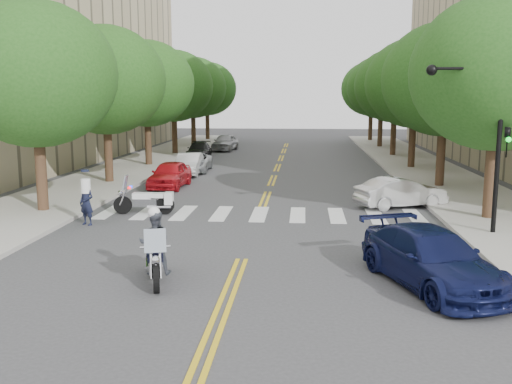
# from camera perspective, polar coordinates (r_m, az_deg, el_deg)

# --- Properties ---
(ground) EXTENTS (140.00, 140.00, 0.00)m
(ground) POSITION_cam_1_polar(r_m,az_deg,el_deg) (16.74, -1.42, -6.75)
(ground) COLOR #38383A
(ground) RESTS_ON ground
(sidewalk_left) EXTENTS (5.00, 60.00, 0.15)m
(sidewalk_left) POSITION_cam_1_polar(r_m,az_deg,el_deg) (39.88, -11.62, 2.65)
(sidewalk_left) COLOR #9E9991
(sidewalk_left) RESTS_ON ground
(sidewalk_right) EXTENTS (5.00, 60.00, 0.15)m
(sidewalk_right) POSITION_cam_1_polar(r_m,az_deg,el_deg) (39.03, 16.24, 2.32)
(sidewalk_right) COLOR #9E9991
(sidewalk_right) RESTS_ON ground
(tree_l_0) EXTENTS (6.40, 6.40, 8.45)m
(tree_l_0) POSITION_cam_1_polar(r_m,az_deg,el_deg) (24.40, -21.23, 10.91)
(tree_l_0) COLOR #382316
(tree_l_0) RESTS_ON ground
(tree_l_1) EXTENTS (6.40, 6.40, 8.45)m
(tree_l_1) POSITION_cam_1_polar(r_m,az_deg,el_deg) (31.80, -14.84, 10.74)
(tree_l_1) COLOR #382316
(tree_l_1) RESTS_ON ground
(tree_l_2) EXTENTS (6.40, 6.40, 8.45)m
(tree_l_2) POSITION_cam_1_polar(r_m,az_deg,el_deg) (39.43, -10.90, 10.58)
(tree_l_2) COLOR #382316
(tree_l_2) RESTS_ON ground
(tree_l_3) EXTENTS (6.40, 6.40, 8.45)m
(tree_l_3) POSITION_cam_1_polar(r_m,az_deg,el_deg) (47.19, -8.25, 10.44)
(tree_l_3) COLOR #382316
(tree_l_3) RESTS_ON ground
(tree_l_4) EXTENTS (6.40, 6.40, 8.45)m
(tree_l_4) POSITION_cam_1_polar(r_m,az_deg,el_deg) (55.01, -6.35, 10.33)
(tree_l_4) COLOR #382316
(tree_l_4) RESTS_ON ground
(tree_l_5) EXTENTS (6.40, 6.40, 8.45)m
(tree_l_5) POSITION_cam_1_polar(r_m,az_deg,el_deg) (62.88, -4.92, 10.24)
(tree_l_5) COLOR #382316
(tree_l_5) RESTS_ON ground
(tree_r_0) EXTENTS (6.40, 6.40, 8.45)m
(tree_r_0) POSITION_cam_1_polar(r_m,az_deg,el_deg) (23.10, 23.00, 10.91)
(tree_r_0) COLOR #382316
(tree_r_0) RESTS_ON ground
(tree_r_1) EXTENTS (6.40, 6.40, 8.45)m
(tree_r_1) POSITION_cam_1_polar(r_m,az_deg,el_deg) (30.81, 18.36, 10.63)
(tree_r_1) COLOR #382316
(tree_r_1) RESTS_ON ground
(tree_r_2) EXTENTS (6.40, 6.40, 8.45)m
(tree_r_2) POSITION_cam_1_polar(r_m,az_deg,el_deg) (38.64, 15.58, 10.43)
(tree_r_2) COLOR #382316
(tree_r_2) RESTS_ON ground
(tree_r_3) EXTENTS (6.40, 6.40, 8.45)m
(tree_r_3) POSITION_cam_1_polar(r_m,az_deg,el_deg) (46.52, 13.75, 10.29)
(tree_r_3) COLOR #382316
(tree_r_3) RESTS_ON ground
(tree_r_4) EXTENTS (6.40, 6.40, 8.45)m
(tree_r_4) POSITION_cam_1_polar(r_m,az_deg,el_deg) (54.44, 12.45, 10.18)
(tree_r_4) COLOR #382316
(tree_r_4) RESTS_ON ground
(tree_r_5) EXTENTS (6.40, 6.40, 8.45)m
(tree_r_5) POSITION_cam_1_polar(r_m,az_deg,el_deg) (62.39, 11.48, 10.09)
(tree_r_5) COLOR #382316
(tree_r_5) RESTS_ON ground
(traffic_signal_pole) EXTENTS (2.82, 0.42, 6.00)m
(traffic_signal_pole) POSITION_cam_1_polar(r_m,az_deg,el_deg) (20.39, 21.94, 6.11)
(traffic_signal_pole) COLOR black
(traffic_signal_pole) RESTS_ON ground
(motorcycle_police) EXTENTS (1.00, 2.35, 1.95)m
(motorcycle_police) POSITION_cam_1_polar(r_m,az_deg,el_deg) (14.87, -10.07, -5.52)
(motorcycle_police) COLOR black
(motorcycle_police) RESTS_ON ground
(motorcycle_parked) EXTENTS (2.46, 0.65, 1.58)m
(motorcycle_parked) POSITION_cam_1_polar(r_m,az_deg,el_deg) (23.39, -10.63, -0.85)
(motorcycle_parked) COLOR black
(motorcycle_parked) RESTS_ON ground
(officer_standing) EXTENTS (0.71, 0.60, 1.66)m
(officer_standing) POSITION_cam_1_polar(r_m,az_deg,el_deg) (21.88, -16.58, -1.05)
(officer_standing) COLOR black
(officer_standing) RESTS_ON ground
(convertible) EXTENTS (4.13, 2.80, 1.29)m
(convertible) POSITION_cam_1_polar(r_m,az_deg,el_deg) (25.16, 14.29, -0.05)
(convertible) COLOR silver
(convertible) RESTS_ON ground
(sedan_blue) EXTENTS (3.53, 5.26, 1.42)m
(sedan_blue) POSITION_cam_1_polar(r_m,az_deg,el_deg) (14.93, 17.12, -6.37)
(sedan_blue) COLOR #0E143E
(sedan_blue) RESTS_ON ground
(parked_car_a) EXTENTS (1.80, 4.13, 1.39)m
(parked_car_a) POSITION_cam_1_polar(r_m,az_deg,el_deg) (30.07, -8.61, 1.75)
(parked_car_a) COLOR red
(parked_car_a) RESTS_ON ground
(parked_car_b) EXTENTS (1.55, 4.01, 1.30)m
(parked_car_b) POSITION_cam_1_polar(r_m,az_deg,el_deg) (34.92, -6.72, 2.79)
(parked_car_b) COLOR silver
(parked_car_b) RESTS_ON ground
(parked_car_c) EXTENTS (2.13, 4.36, 1.19)m
(parked_car_c) POSITION_cam_1_polar(r_m,az_deg,el_deg) (36.39, -6.24, 2.98)
(parked_car_c) COLOR gray
(parked_car_c) RESTS_ON ground
(parked_car_d) EXTENTS (2.11, 4.42, 1.24)m
(parked_car_d) POSITION_cam_1_polar(r_m,az_deg,el_deg) (44.28, -5.70, 4.17)
(parked_car_d) COLOR black
(parked_car_d) RESTS_ON ground
(parked_car_e) EXTENTS (2.16, 4.48, 1.48)m
(parked_car_e) POSITION_cam_1_polar(r_m,az_deg,el_deg) (50.62, -3.11, 4.99)
(parked_car_e) COLOR #A2A1A7
(parked_car_e) RESTS_ON ground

